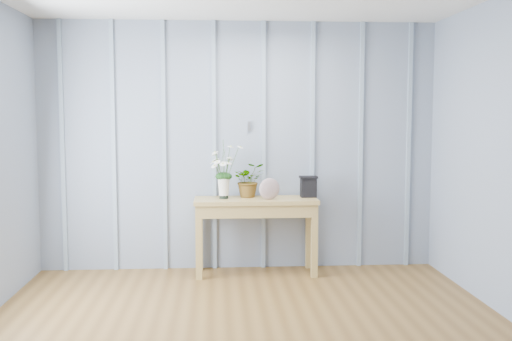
{
  "coord_description": "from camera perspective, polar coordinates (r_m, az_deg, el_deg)",
  "views": [
    {
      "loc": [
        -0.23,
        -3.8,
        1.57
      ],
      "look_at": [
        0.15,
        1.94,
        1.03
      ],
      "focal_mm": 42.0,
      "sensor_mm": 36.0,
      "label": 1
    }
  ],
  "objects": [
    {
      "name": "daisy_vase",
      "position": [
        5.83,
        -3.1,
        0.76
      ],
      "size": [
        0.4,
        0.3,
        0.57
      ],
      "color": "black",
      "rests_on": "sideboard"
    },
    {
      "name": "spider_plant",
      "position": [
        5.95,
        -0.69,
        -0.9
      ],
      "size": [
        0.35,
        0.31,
        0.34
      ],
      "primitive_type": "imported",
      "rotation": [
        0.0,
        0.0,
        0.16
      ],
      "color": "#103711",
      "rests_on": "sideboard"
    },
    {
      "name": "sideboard",
      "position": [
        5.88,
        -0.03,
        -3.78
      ],
      "size": [
        1.2,
        0.45,
        0.75
      ],
      "color": "#A88947",
      "rests_on": "ground"
    },
    {
      "name": "room_shell",
      "position": [
        4.74,
        -1.06,
        10.41
      ],
      "size": [
        4.0,
        4.5,
        2.5
      ],
      "color": "#8792A6",
      "rests_on": "ground"
    },
    {
      "name": "felt_disc_vessel",
      "position": [
        5.77,
        1.29,
        -1.76
      ],
      "size": [
        0.22,
        0.11,
        0.21
      ],
      "primitive_type": "ellipsoid",
      "rotation": [
        0.0,
        0.0,
        0.26
      ],
      "color": "#7D4B58",
      "rests_on": "sideboard"
    },
    {
      "name": "carved_box",
      "position": [
        5.97,
        5.01,
        -1.52
      ],
      "size": [
        0.17,
        0.14,
        0.21
      ],
      "color": "black",
      "rests_on": "sideboard"
    }
  ]
}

